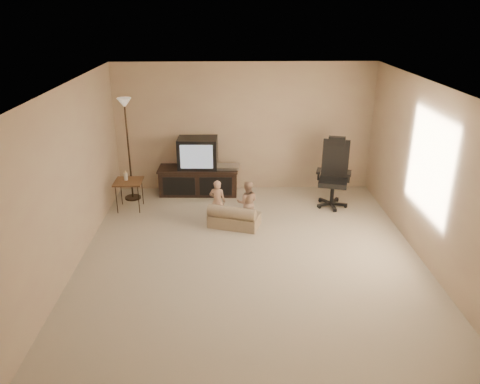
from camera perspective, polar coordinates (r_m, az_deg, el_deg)
The scene contains 9 objects.
floor at distance 7.06m, azimuth 1.29°, elevation -7.62°, with size 5.50×5.50×0.00m, color #BCAE95.
room_shell at distance 6.45m, azimuth 1.40°, elevation 4.19°, with size 5.50×5.50×5.50m.
tv_stand at distance 9.16m, azimuth -5.06°, elevation 2.62°, with size 1.58×0.63×1.12m.
office_chair at distance 8.74m, azimuth 11.30°, elevation 1.23°, with size 0.72×0.74×1.26m.
side_table at distance 8.61m, azimuth -13.47°, elevation 1.23°, with size 0.49×0.49×0.73m.
floor_lamp at distance 8.82m, azimuth -13.67°, elevation 7.73°, with size 0.30×0.30×1.93m.
child_sofa at distance 7.82m, azimuth -0.78°, elevation -3.17°, with size 0.92×0.70×0.40m.
toddler_left at distance 7.91m, azimuth -2.76°, elevation -1.17°, with size 0.28×0.20×0.76m, color tan.
toddler_right at distance 7.88m, azimuth 0.89°, elevation -1.29°, with size 0.37×0.20×0.75m, color tan.
Camera 1 is at (-0.32, -6.13, 3.49)m, focal length 35.00 mm.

